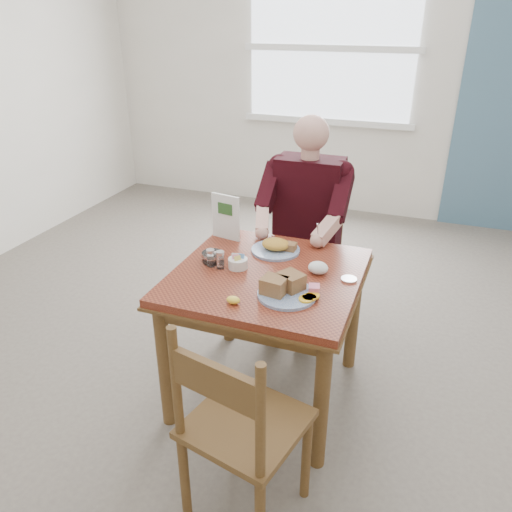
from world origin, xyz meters
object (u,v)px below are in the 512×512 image
at_px(table, 267,292).
at_px(diner, 305,212).
at_px(chair_near, 239,429).
at_px(chair_far, 307,255).
at_px(far_plate, 277,247).
at_px(near_plate, 286,288).

xyz_separation_m(table, diner, (0.00, 0.71, 0.17)).
bearing_deg(diner, chair_near, -84.05).
relative_size(chair_far, chair_near, 1.00).
relative_size(chair_near, diner, 0.69).
distance_m(chair_far, diner, 0.34).
bearing_deg(chair_near, far_plate, 100.39).
bearing_deg(far_plate, near_plate, -66.62).
bearing_deg(near_plate, chair_far, 98.81).
xyz_separation_m(chair_near, near_plate, (-0.00, 0.58, 0.30)).
bearing_deg(diner, table, -90.00).
height_order(near_plate, far_plate, near_plate).
distance_m(diner, near_plate, 0.90).
bearing_deg(diner, near_plate, -80.31).
xyz_separation_m(table, far_plate, (-0.03, 0.24, 0.14)).
height_order(chair_far, diner, diner).
bearing_deg(chair_far, chair_near, -84.39).
height_order(chair_far, chair_near, same).
height_order(chair_near, far_plate, chair_near).
bearing_deg(chair_near, near_plate, 90.16).
bearing_deg(far_plate, chair_near, -79.61).
bearing_deg(table, diner, 90.00).
distance_m(near_plate, far_plate, 0.46).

